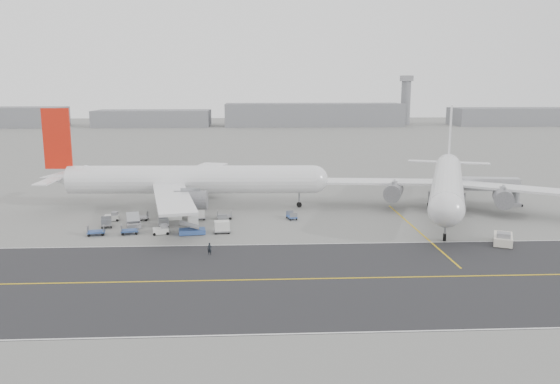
{
  "coord_description": "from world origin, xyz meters",
  "views": [
    {
      "loc": [
        1.74,
        -84.68,
        24.43
      ],
      "look_at": [
        6.58,
        12.0,
        5.66
      ],
      "focal_mm": 35.0,
      "sensor_mm": 36.0,
      "label": 1
    }
  ],
  "objects_px": {
    "jet_bridge": "(483,185)",
    "ground_crew_a": "(210,249)",
    "airliner_b": "(447,182)",
    "pushback_tug": "(503,239)",
    "control_tower": "(406,99)",
    "airliner_a": "(185,180)"
  },
  "relations": [
    {
      "from": "airliner_a",
      "to": "jet_bridge",
      "type": "relative_size",
      "value": 3.65
    },
    {
      "from": "airliner_a",
      "to": "pushback_tug",
      "type": "relative_size",
      "value": 7.93
    },
    {
      "from": "control_tower",
      "to": "airliner_b",
      "type": "height_order",
      "value": "control_tower"
    },
    {
      "from": "airliner_a",
      "to": "airliner_b",
      "type": "relative_size",
      "value": 1.05
    },
    {
      "from": "pushback_tug",
      "to": "ground_crew_a",
      "type": "height_order",
      "value": "pushback_tug"
    },
    {
      "from": "control_tower",
      "to": "jet_bridge",
      "type": "relative_size",
      "value": 1.94
    },
    {
      "from": "pushback_tug",
      "to": "jet_bridge",
      "type": "height_order",
      "value": "jet_bridge"
    },
    {
      "from": "pushback_tug",
      "to": "ground_crew_a",
      "type": "bearing_deg",
      "value": -151.49
    },
    {
      "from": "jet_bridge",
      "to": "ground_crew_a",
      "type": "height_order",
      "value": "jet_bridge"
    },
    {
      "from": "control_tower",
      "to": "ground_crew_a",
      "type": "distance_m",
      "value": 291.98
    },
    {
      "from": "pushback_tug",
      "to": "control_tower",
      "type": "bearing_deg",
      "value": 101.92
    },
    {
      "from": "airliner_a",
      "to": "pushback_tug",
      "type": "height_order",
      "value": "airliner_a"
    },
    {
      "from": "pushback_tug",
      "to": "jet_bridge",
      "type": "xyz_separation_m",
      "value": [
        8.58,
        28.51,
        3.3
      ]
    },
    {
      "from": "jet_bridge",
      "to": "ground_crew_a",
      "type": "bearing_deg",
      "value": -140.57
    },
    {
      "from": "ground_crew_a",
      "to": "pushback_tug",
      "type": "bearing_deg",
      "value": 22.73
    },
    {
      "from": "airliner_b",
      "to": "pushback_tug",
      "type": "relative_size",
      "value": 7.53
    },
    {
      "from": "airliner_b",
      "to": "jet_bridge",
      "type": "height_order",
      "value": "airliner_b"
    },
    {
      "from": "jet_bridge",
      "to": "airliner_a",
      "type": "bearing_deg",
      "value": -171.57
    },
    {
      "from": "airliner_a",
      "to": "airliner_b",
      "type": "xyz_separation_m",
      "value": [
        52.53,
        -5.07,
        -0.04
      ]
    },
    {
      "from": "control_tower",
      "to": "airliner_a",
      "type": "bearing_deg",
      "value": -115.08
    },
    {
      "from": "ground_crew_a",
      "to": "airliner_b",
      "type": "bearing_deg",
      "value": 49.82
    },
    {
      "from": "airliner_a",
      "to": "control_tower",
      "type": "bearing_deg",
      "value": -22.96
    }
  ]
}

